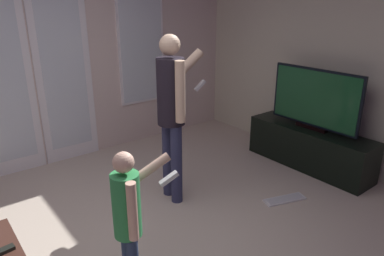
{
  "coord_description": "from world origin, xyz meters",
  "views": [
    {
      "loc": [
        -0.99,
        -2.05,
        1.93
      ],
      "look_at": [
        0.71,
        0.1,
        0.94
      ],
      "focal_mm": 33.36,
      "sensor_mm": 36.0,
      "label": 1
    }
  ],
  "objects_px": {
    "person_adult": "(172,105)",
    "person_child": "(129,217)",
    "flat_screen_tv": "(315,99)",
    "tv_stand": "(309,148)",
    "loose_keyboard": "(285,199)"
  },
  "relations": [
    {
      "from": "flat_screen_tv",
      "to": "person_adult",
      "type": "xyz_separation_m",
      "value": [
        -1.71,
        0.42,
        0.14
      ]
    },
    {
      "from": "person_adult",
      "to": "person_child",
      "type": "xyz_separation_m",
      "value": [
        -1.0,
        -0.94,
        -0.32
      ]
    },
    {
      "from": "flat_screen_tv",
      "to": "tv_stand",
      "type": "bearing_deg",
      "value": -65.09
    },
    {
      "from": "tv_stand",
      "to": "loose_keyboard",
      "type": "distance_m",
      "value": 0.96
    },
    {
      "from": "loose_keyboard",
      "to": "tv_stand",
      "type": "bearing_deg",
      "value": 21.23
    },
    {
      "from": "person_adult",
      "to": "flat_screen_tv",
      "type": "bearing_deg",
      "value": -13.79
    },
    {
      "from": "loose_keyboard",
      "to": "person_child",
      "type": "bearing_deg",
      "value": -174.38
    },
    {
      "from": "tv_stand",
      "to": "loose_keyboard",
      "type": "xyz_separation_m",
      "value": [
        -0.87,
        -0.34,
        -0.23
      ]
    },
    {
      "from": "person_adult",
      "to": "person_child",
      "type": "relative_size",
      "value": 1.49
    },
    {
      "from": "flat_screen_tv",
      "to": "person_child",
      "type": "bearing_deg",
      "value": -169.09
    },
    {
      "from": "tv_stand",
      "to": "flat_screen_tv",
      "type": "relative_size",
      "value": 1.36
    },
    {
      "from": "tv_stand",
      "to": "person_child",
      "type": "distance_m",
      "value": 2.79
    },
    {
      "from": "tv_stand",
      "to": "person_child",
      "type": "xyz_separation_m",
      "value": [
        -2.71,
        -0.52,
        0.42
      ]
    },
    {
      "from": "person_adult",
      "to": "loose_keyboard",
      "type": "xyz_separation_m",
      "value": [
        0.84,
        -0.76,
        -0.98
      ]
    },
    {
      "from": "flat_screen_tv",
      "to": "person_child",
      "type": "xyz_separation_m",
      "value": [
        -2.71,
        -0.52,
        -0.19
      ]
    }
  ]
}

